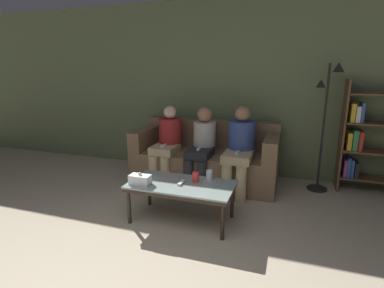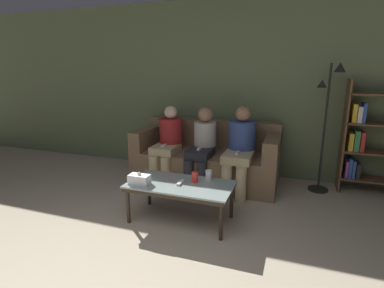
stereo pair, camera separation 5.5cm
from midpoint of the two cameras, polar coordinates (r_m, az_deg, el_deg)
wall_back at (r=4.69m, az=4.31°, el=10.40°), size 12.00×0.06×2.60m
couch at (r=4.37m, az=2.38°, el=-2.87°), size 2.01×0.89×0.86m
coffee_table at (r=3.20m, az=-2.52°, el=-8.22°), size 1.11×0.58×0.42m
cup_near_left at (r=3.21m, az=0.20°, el=-6.31°), size 0.07×0.07×0.11m
cup_near_right at (r=3.27m, az=2.83°, el=-5.93°), size 0.07×0.07×0.11m
tissue_box at (r=3.20m, az=-10.35°, el=-6.67°), size 0.22×0.12×0.13m
game_remote at (r=3.18m, az=-2.53°, el=-7.36°), size 0.04×0.15×0.02m
bookshelf at (r=4.50m, az=30.66°, el=0.78°), size 0.95×0.32×1.48m
standing_lamp at (r=4.22m, az=23.85°, el=5.17°), size 0.31×0.26×1.68m
seated_person_left_end at (r=4.28m, az=-5.05°, el=0.46°), size 0.33×0.64×1.09m
seated_person_mid_left at (r=4.09m, az=1.54°, el=-0.14°), size 0.31×0.65×1.09m
seated_person_mid_right at (r=3.97m, az=8.71°, el=-0.39°), size 0.35×0.72×1.13m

